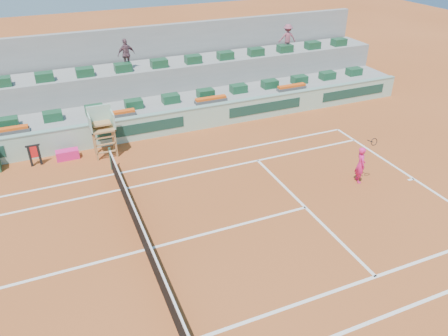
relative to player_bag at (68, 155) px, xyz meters
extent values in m
plane|color=#9B461E|center=(1.72, -7.76, -0.23)|extent=(90.00, 90.00, 0.00)
cube|color=gray|center=(1.72, 2.94, 0.37)|extent=(36.00, 4.00, 1.20)
cube|color=gray|center=(1.72, 4.54, 1.07)|extent=(36.00, 2.40, 2.60)
cube|color=gray|center=(1.72, 6.14, 1.97)|extent=(36.00, 0.40, 4.40)
cube|color=#EA1E77|center=(0.00, 0.00, 0.00)|extent=(1.02, 0.45, 0.45)
imported|color=#6D4954|center=(4.02, 4.22, 3.20)|extent=(1.03, 0.56, 1.66)
imported|color=#8A4556|center=(13.93, 4.10, 3.19)|extent=(1.17, 0.85, 1.63)
cube|color=white|center=(13.60, -7.76, -0.22)|extent=(0.12, 10.97, 0.01)
cube|color=white|center=(1.72, -2.27, -0.22)|extent=(23.77, 0.12, 0.01)
cube|color=white|center=(1.72, -3.64, -0.22)|extent=(23.77, 0.12, 0.01)
cube|color=white|center=(8.12, -7.76, -0.22)|extent=(0.12, 8.23, 0.01)
cube|color=white|center=(1.72, -7.76, -0.22)|extent=(12.80, 0.12, 0.01)
cube|color=white|center=(13.45, -7.76, -0.22)|extent=(0.30, 0.12, 0.01)
cube|color=black|center=(1.72, -7.76, 0.23)|extent=(0.03, 11.87, 0.92)
cube|color=silver|center=(1.72, -7.76, 0.73)|extent=(0.06, 11.87, 0.07)
cylinder|color=#1F4837|center=(1.72, -1.82, 0.32)|extent=(0.10, 0.10, 1.10)
cube|color=#9AC2AC|center=(1.72, 0.74, 0.37)|extent=(36.00, 0.30, 1.20)
cube|color=gray|center=(1.72, 0.74, 1.00)|extent=(36.00, 0.34, 0.06)
cube|color=#153C31|center=(3.72, 0.58, 0.42)|extent=(4.40, 0.02, 0.56)
cube|color=#153C31|center=(10.72, 0.58, 0.42)|extent=(4.40, 0.02, 0.56)
cube|color=#153C31|center=(16.72, 0.58, 0.42)|extent=(4.40, 0.02, 0.56)
cube|color=#A1703D|center=(1.27, -0.71, 0.45)|extent=(0.08, 0.08, 1.35)
cube|color=#A1703D|center=(2.17, -0.71, 0.45)|extent=(0.08, 0.08, 1.35)
cube|color=#A1703D|center=(1.27, -0.01, 0.45)|extent=(0.08, 0.08, 1.35)
cube|color=#A1703D|center=(2.17, -0.01, 0.45)|extent=(0.08, 0.08, 1.35)
cube|color=#A1703D|center=(1.72, -0.36, 1.16)|extent=(1.10, 0.90, 0.08)
cube|color=#9AC2AC|center=(1.72, 0.02, 1.67)|extent=(1.10, 0.08, 1.00)
cube|color=#9AC2AC|center=(1.20, -0.36, 1.52)|extent=(0.06, 0.90, 0.80)
cube|color=#9AC2AC|center=(2.24, -0.36, 1.52)|extent=(0.06, 0.90, 0.80)
cube|color=#A1703D|center=(1.72, -0.26, 1.40)|extent=(0.80, 0.60, 0.08)
cube|color=#A1703D|center=(1.72, -0.71, 0.12)|extent=(0.90, 0.08, 0.06)
cube|color=#A1703D|center=(1.72, -0.71, 0.52)|extent=(0.90, 0.08, 0.06)
cube|color=#A1703D|center=(1.72, -0.71, 0.87)|extent=(0.90, 0.08, 0.06)
cube|color=#17472A|center=(-2.28, 2.04, 1.19)|extent=(0.90, 0.60, 0.44)
cube|color=#17472A|center=(-0.28, 2.04, 1.19)|extent=(0.90, 0.60, 0.44)
cube|color=#17472A|center=(1.72, 2.04, 1.19)|extent=(0.90, 0.60, 0.44)
cube|color=#17472A|center=(3.72, 2.04, 1.19)|extent=(0.90, 0.60, 0.44)
cube|color=#17472A|center=(5.72, 2.04, 1.19)|extent=(0.90, 0.60, 0.44)
cube|color=#17472A|center=(7.72, 2.04, 1.19)|extent=(0.90, 0.60, 0.44)
cube|color=#17472A|center=(9.72, 2.04, 1.19)|extent=(0.90, 0.60, 0.44)
cube|color=#17472A|center=(11.72, 2.04, 1.19)|extent=(0.90, 0.60, 0.44)
cube|color=#17472A|center=(13.72, 2.04, 1.19)|extent=(0.90, 0.60, 0.44)
cube|color=#17472A|center=(15.72, 2.04, 1.19)|extent=(0.90, 0.60, 0.44)
cube|color=#17472A|center=(17.72, 2.04, 1.19)|extent=(0.90, 0.60, 0.44)
cube|color=#17472A|center=(-2.28, 3.94, 2.59)|extent=(0.90, 0.60, 0.44)
cube|color=#17472A|center=(-0.28, 3.94, 2.59)|extent=(0.90, 0.60, 0.44)
cube|color=#17472A|center=(1.72, 3.94, 2.59)|extent=(0.90, 0.60, 0.44)
cube|color=#17472A|center=(3.72, 3.94, 2.59)|extent=(0.90, 0.60, 0.44)
cube|color=#17472A|center=(5.72, 3.94, 2.59)|extent=(0.90, 0.60, 0.44)
cube|color=#17472A|center=(7.72, 3.94, 2.59)|extent=(0.90, 0.60, 0.44)
cube|color=#17472A|center=(9.72, 3.94, 2.59)|extent=(0.90, 0.60, 0.44)
cube|color=#17472A|center=(11.72, 3.94, 2.59)|extent=(0.90, 0.60, 0.44)
cube|color=#17472A|center=(13.72, 3.94, 2.59)|extent=(0.90, 0.60, 0.44)
cube|color=#17472A|center=(15.72, 3.94, 2.59)|extent=(0.90, 0.60, 0.44)
cube|color=#17472A|center=(17.72, 3.94, 2.59)|extent=(0.90, 0.60, 0.44)
cube|color=#494949|center=(-2.28, 1.24, 1.05)|extent=(1.80, 0.36, 0.16)
cube|color=#DC4C12|center=(-2.28, 1.24, 1.19)|extent=(1.70, 0.32, 0.12)
cube|color=#494949|center=(2.72, 1.24, 1.05)|extent=(1.80, 0.36, 0.16)
cube|color=#DC4C12|center=(2.72, 1.24, 1.19)|extent=(1.70, 0.32, 0.12)
cube|color=#494949|center=(7.72, 1.24, 1.05)|extent=(1.80, 0.36, 0.16)
cube|color=#DC4C12|center=(7.72, 1.24, 1.19)|extent=(1.70, 0.32, 0.12)
cube|color=#494949|center=(12.72, 1.24, 1.05)|extent=(1.80, 0.36, 0.16)
cube|color=#DC4C12|center=(12.72, 1.24, 1.19)|extent=(1.70, 0.32, 0.12)
cube|color=black|center=(-1.58, -0.07, 0.27)|extent=(0.10, 0.10, 1.00)
cube|color=black|center=(-1.18, -0.07, 0.27)|extent=(0.10, 0.10, 1.00)
cube|color=black|center=(-1.38, -0.07, 0.77)|extent=(0.62, 0.08, 0.06)
cube|color=red|center=(-1.38, -0.09, 0.47)|extent=(0.46, 0.04, 0.56)
imported|color=#EA1E77|center=(11.25, -6.95, 0.58)|extent=(0.56, 0.68, 1.62)
cylinder|color=black|center=(11.25, -7.25, 1.82)|extent=(0.03, 0.35, 0.09)
torus|color=black|center=(11.25, -7.47, 1.89)|extent=(0.31, 0.08, 0.31)
camera|label=1|loc=(-0.30, -19.39, 9.65)|focal=35.00mm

